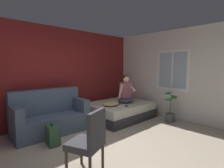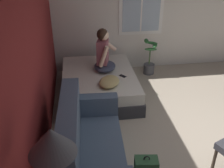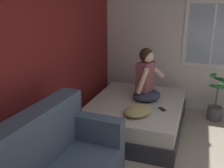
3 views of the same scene
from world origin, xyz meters
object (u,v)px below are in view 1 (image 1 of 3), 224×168
(couch, at_px, (50,116))
(side_chair, at_px, (89,140))
(person_seated, at_px, (126,91))
(backpack, at_px, (53,136))
(potted_plant, at_px, (170,112))
(cell_phone, at_px, (126,106))
(bed, at_px, (119,110))
(throw_pillow, at_px, (111,104))

(couch, height_order, side_chair, couch)
(person_seated, xyz_separation_m, backpack, (-2.50, -0.26, -0.64))
(person_seated, relative_size, potted_plant, 1.03)
(couch, height_order, cell_phone, couch)
(bed, distance_m, couch, 2.10)
(side_chair, height_order, backpack, side_chair)
(person_seated, xyz_separation_m, cell_phone, (-0.34, -0.33, -0.35))
(person_seated, height_order, cell_phone, person_seated)
(side_chair, xyz_separation_m, backpack, (0.03, 1.30, -0.34))
(couch, relative_size, side_chair, 1.77)
(side_chair, bearing_deg, potted_plant, 7.20)
(bed, relative_size, cell_phone, 13.40)
(person_seated, xyz_separation_m, throw_pillow, (-0.66, -0.03, -0.29))
(backpack, bearing_deg, couch, 69.11)
(throw_pillow, bearing_deg, backpack, -172.79)
(side_chair, bearing_deg, backpack, 88.65)
(backpack, height_order, cell_phone, cell_phone)
(couch, bearing_deg, side_chair, -98.67)
(cell_phone, bearing_deg, side_chair, -97.35)
(bed, height_order, side_chair, side_chair)
(bed, relative_size, person_seated, 2.20)
(backpack, distance_m, cell_phone, 2.18)
(bed, height_order, backpack, bed)
(couch, distance_m, backpack, 0.81)
(couch, bearing_deg, potted_plant, -29.62)
(throw_pillow, bearing_deg, side_chair, -140.74)
(side_chair, relative_size, throw_pillow, 2.04)
(couch, relative_size, person_seated, 1.98)
(couch, bearing_deg, bed, -9.50)
(backpack, relative_size, potted_plant, 0.54)
(backpack, distance_m, throw_pillow, 1.89)
(bed, xyz_separation_m, backpack, (-2.35, -0.38, -0.04))
(bed, bearing_deg, couch, 170.50)
(couch, bearing_deg, person_seated, -11.97)
(bed, distance_m, side_chair, 2.93)
(bed, height_order, couch, couch)
(backpack, bearing_deg, person_seated, 5.92)
(bed, xyz_separation_m, cell_phone, (-0.19, -0.46, 0.25))
(side_chair, relative_size, person_seated, 1.12)
(couch, relative_size, potted_plant, 2.04)
(cell_phone, distance_m, potted_plant, 1.30)
(side_chair, xyz_separation_m, throw_pillow, (1.88, 1.53, 0.02))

